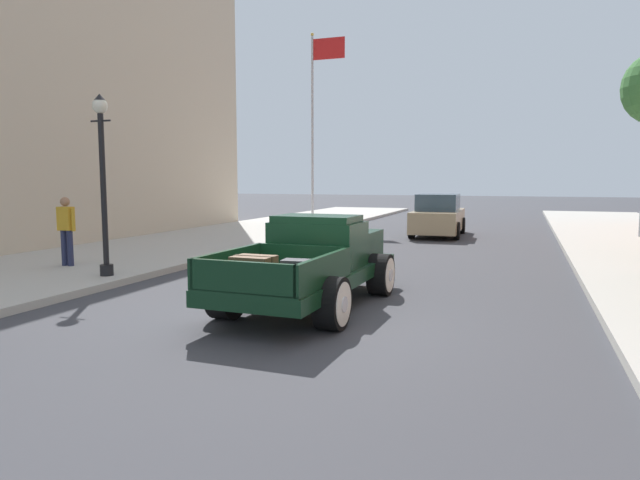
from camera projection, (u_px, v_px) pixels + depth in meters
ground_plane at (296, 320)px, 8.84m from camera, size 140.00×140.00×0.00m
hotrod_truck_dark_green at (316, 262)px, 10.01m from camera, size 2.28×4.98×1.58m
car_background_tan at (438, 216)px, 21.95m from camera, size 1.96×4.34×1.65m
pedestrian_sidewalk_left at (66, 227)px, 13.36m from camera, size 0.53×0.22×1.65m
street_lamp_near at (103, 171)px, 11.85m from camera, size 0.50×0.32×3.85m
flagpole at (317, 107)px, 27.48m from camera, size 1.74×0.16×9.16m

